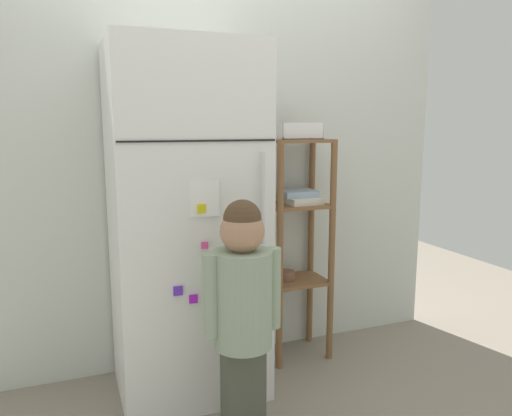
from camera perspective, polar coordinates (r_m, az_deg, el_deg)
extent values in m
plane|color=gray|center=(2.78, -1.62, -19.12)|extent=(6.00, 6.00, 0.00)
cube|color=silver|center=(2.76, -4.05, 4.85)|extent=(2.76, 0.03, 2.21)
cube|color=white|center=(2.43, -8.05, -1.84)|extent=(0.70, 0.56, 1.71)
cube|color=black|center=(2.11, -6.52, 7.76)|extent=(0.69, 0.01, 0.01)
cylinder|color=silver|center=(2.20, 0.87, 1.13)|extent=(0.02, 0.02, 0.42)
cube|color=white|center=(2.13, -5.94, 1.10)|extent=(0.13, 0.01, 0.16)
cube|color=#A518C9|center=(2.22, -7.28, -10.44)|extent=(0.04, 0.01, 0.04)
cube|color=yellow|center=(2.13, -6.34, -0.06)|extent=(0.04, 0.01, 0.04)
cube|color=#DB418B|center=(2.17, -5.98, -4.34)|extent=(0.03, 0.02, 0.03)
cube|color=yellow|center=(2.18, -2.49, -1.37)|extent=(0.04, 0.02, 0.04)
cube|color=#5B2AC3|center=(2.19, -9.04, -9.49)|extent=(0.04, 0.01, 0.04)
cube|color=#484D3E|center=(2.23, -1.50, -20.60)|extent=(0.17, 0.11, 0.43)
cylinder|color=gray|center=(2.05, -1.56, -10.50)|extent=(0.24, 0.24, 0.41)
sphere|color=gray|center=(2.06, -2.27, -4.79)|extent=(0.11, 0.11, 0.11)
sphere|color=#A87A5B|center=(1.97, -1.59, -2.68)|extent=(0.18, 0.18, 0.18)
sphere|color=#4C3823|center=(1.96, -1.60, -1.25)|extent=(0.16, 0.16, 0.16)
cylinder|color=gray|center=(2.00, -5.23, -10.12)|extent=(0.07, 0.07, 0.35)
cylinder|color=gray|center=(2.09, 1.95, -9.25)|extent=(0.07, 0.07, 0.35)
cylinder|color=brown|center=(2.65, 2.79, -5.85)|extent=(0.04, 0.04, 1.26)
cylinder|color=brown|center=(2.79, 8.78, -5.16)|extent=(0.04, 0.04, 1.26)
cylinder|color=brown|center=(2.87, 0.75, -4.62)|extent=(0.04, 0.04, 1.26)
cylinder|color=brown|center=(3.00, 6.39, -4.06)|extent=(0.04, 0.04, 1.26)
cube|color=brown|center=(2.73, 4.88, 7.80)|extent=(0.34, 0.27, 0.02)
cube|color=brown|center=(2.77, 4.78, 0.32)|extent=(0.34, 0.27, 0.02)
cube|color=brown|center=(2.87, 4.66, -8.39)|extent=(0.34, 0.27, 0.02)
cube|color=silver|center=(2.76, 5.47, 0.87)|extent=(0.20, 0.17, 0.04)
cube|color=#99B2C6|center=(2.77, 4.96, 1.69)|extent=(0.20, 0.17, 0.04)
cylinder|color=brown|center=(2.84, 3.53, -7.83)|extent=(0.09, 0.09, 0.06)
cube|color=white|center=(2.71, 4.85, 8.04)|extent=(0.24, 0.14, 0.01)
cube|color=white|center=(2.65, 5.52, 8.89)|extent=(0.24, 0.01, 0.09)
cube|color=white|center=(2.78, 4.23, 8.93)|extent=(0.24, 0.01, 0.09)
cube|color=white|center=(2.66, 2.53, 8.93)|extent=(0.01, 0.14, 0.09)
cube|color=white|center=(2.77, 7.10, 8.89)|extent=(0.01, 0.14, 0.09)
sphere|color=#A01B0F|center=(2.71, 5.73, 8.82)|extent=(0.07, 0.07, 0.07)
sphere|color=red|center=(2.73, 5.37, 8.87)|extent=(0.07, 0.07, 0.07)
sphere|color=orange|center=(2.73, 4.54, 8.81)|extent=(0.07, 0.07, 0.07)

